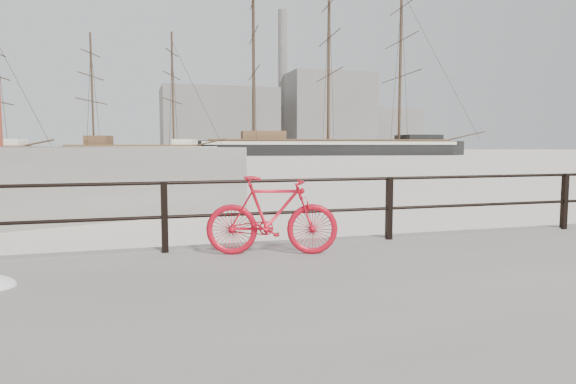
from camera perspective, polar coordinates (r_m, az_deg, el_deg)
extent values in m
plane|color=white|center=(8.63, 10.60, -7.29)|extent=(400.00, 400.00, 0.00)
imported|color=red|center=(7.04, -1.77, -2.63)|extent=(1.81, 0.72, 1.09)
cube|color=gray|center=(149.56, -7.71, 7.88)|extent=(32.00, 18.00, 18.00)
cube|color=gray|center=(163.76, 4.31, 8.72)|extent=(26.00, 20.00, 24.00)
cube|color=gray|center=(177.57, 10.70, 6.76)|extent=(20.00, 16.00, 14.00)
cylinder|color=gray|center=(165.25, -0.61, 12.19)|extent=(2.80, 2.80, 44.00)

